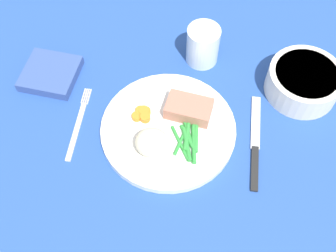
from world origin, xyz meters
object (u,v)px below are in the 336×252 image
dinner_plate (168,131)px  water_glass (203,47)px  meat_portion (189,109)px  knife (255,144)px  salad_bowl (304,81)px  fork (79,124)px  napkin (51,74)px

dinner_plate → water_glass: size_ratio=3.07×
meat_portion → knife: meat_portion is taller
dinner_plate → knife: (16.66, -0.29, -0.60)cm
knife → salad_bowl: (8.81, 13.84, 3.03)cm
dinner_plate → salad_bowl: size_ratio=1.77×
fork → water_glass: (22.29, 19.75, 3.36)cm
fork → water_glass: water_glass is taller
meat_portion → napkin: meat_portion is taller
dinner_plate → salad_bowl: 28.95cm
meat_portion → water_glass: (1.26, 15.43, 0.47)cm
meat_portion → knife: 14.17cm
salad_bowl → water_glass: bearing=164.0°
salad_bowl → napkin: 51.60cm
dinner_plate → napkin: (-25.99, 10.44, 0.24)cm
napkin → fork: bearing=-51.7°
meat_portion → water_glass: bearing=85.3°
knife → water_glass: 23.33cm
salad_bowl → fork: bearing=-162.2°
dinner_plate → meat_portion: bearing=49.4°
knife → salad_bowl: bearing=58.3°
knife → napkin: bearing=166.7°
meat_portion → napkin: bearing=167.8°
fork → napkin: napkin is taller
fork → salad_bowl: (43.02, 13.81, 3.03)cm
water_glass → salad_bowl: 21.56cm
salad_bowl → dinner_plate: bearing=-152.0°
knife → napkin: napkin is taller
salad_bowl → napkin: (-51.46, -3.11, -2.19)cm
fork → water_glass: 29.97cm
napkin → knife: bearing=-14.1°
napkin → salad_bowl: bearing=3.5°
salad_bowl → napkin: salad_bowl is taller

